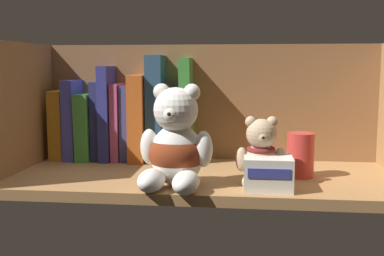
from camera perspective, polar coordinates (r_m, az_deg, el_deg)
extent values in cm
cube|color=#9E7042|center=(93.97, 1.38, -6.23)|extent=(74.73, 31.42, 2.00)
cube|color=brown|center=(107.93, 2.18, 2.62)|extent=(77.13, 1.20, 28.27)
cube|color=#9E7042|center=(102.43, -20.39, 1.90)|extent=(1.60, 33.82, 28.27)
cube|color=#B57920|center=(113.35, -15.51, 0.44)|extent=(3.13, 10.29, 15.82)
cube|color=#464BC1|center=(112.07, -14.04, 1.04)|extent=(2.63, 10.96, 18.24)
cube|color=green|center=(111.18, -12.48, 0.23)|extent=(3.42, 11.75, 15.18)
cube|color=navy|center=(110.16, -11.15, 0.92)|extent=(1.73, 9.96, 17.90)
cube|color=navy|center=(109.30, -10.04, 1.82)|extent=(2.32, 11.58, 21.39)
cube|color=#BE4E84|center=(108.88, -8.85, 0.78)|extent=(1.77, 10.13, 17.45)
cube|color=#42458A|center=(108.37, -7.80, 0.68)|extent=(1.85, 9.27, 17.12)
cube|color=#C95E21|center=(107.56, -6.29, 1.27)|extent=(3.51, 12.34, 19.42)
cube|color=navy|center=(106.56, -4.31, 2.41)|extent=(3.59, 9.77, 23.76)
cube|color=navy|center=(106.30, -2.28, 0.45)|extent=(3.50, 10.57, 16.53)
cube|color=#3B8E39|center=(105.50, -0.55, 2.20)|extent=(3.06, 9.56, 23.18)
ellipsoid|color=white|center=(83.93, -1.85, -3.31)|extent=(9.48, 8.70, 11.15)
sphere|color=white|center=(82.25, -1.98, 2.24)|extent=(7.93, 7.93, 7.93)
sphere|color=white|center=(83.36, -3.72, 4.43)|extent=(2.97, 2.97, 2.97)
sphere|color=white|center=(81.85, -0.01, 4.39)|extent=(2.97, 2.97, 2.97)
sphere|color=white|center=(79.61, -2.53, 1.72)|extent=(2.97, 2.97, 2.97)
sphere|color=black|center=(78.61, -2.75, 1.70)|extent=(1.04, 1.04, 1.04)
ellipsoid|color=white|center=(80.66, -4.98, -6.39)|extent=(5.38, 7.95, 3.96)
ellipsoid|color=white|center=(78.93, -0.74, -6.67)|extent=(5.38, 7.95, 3.96)
ellipsoid|color=white|center=(84.65, -5.23, -2.28)|extent=(3.61, 3.61, 6.44)
ellipsoid|color=white|center=(81.94, 1.42, -2.58)|extent=(3.61, 3.61, 6.44)
ellipsoid|color=maroon|center=(83.88, -1.85, -3.12)|extent=(10.26, 9.48, 7.80)
ellipsoid|color=tan|center=(85.38, 8.37, -4.41)|extent=(6.47, 5.94, 7.62)
sphere|color=tan|center=(84.03, 8.47, -0.72)|extent=(5.42, 5.42, 5.42)
sphere|color=tan|center=(83.94, 7.18, 0.75)|extent=(2.03, 2.03, 2.03)
sphere|color=tan|center=(84.37, 9.75, 0.73)|extent=(2.03, 2.03, 2.03)
sphere|color=tan|center=(82.19, 8.61, -1.13)|extent=(2.03, 2.03, 2.03)
sphere|color=black|center=(81.49, 8.67, -1.17)|extent=(0.71, 0.71, 0.71)
ellipsoid|color=tan|center=(82.21, 7.15, -6.60)|extent=(3.44, 5.30, 2.71)
ellipsoid|color=tan|center=(82.69, 10.06, -6.58)|extent=(3.44, 5.30, 2.71)
ellipsoid|color=tan|center=(84.50, 6.09, -3.83)|extent=(2.37, 2.37, 4.40)
ellipsoid|color=tan|center=(85.27, 10.70, -3.82)|extent=(2.37, 2.37, 4.40)
torus|color=maroon|center=(84.86, 8.40, -2.59)|extent=(5.20, 5.20, 0.98)
cylinder|color=#C63833|center=(93.46, 13.04, -3.18)|extent=(5.28, 5.28, 8.61)
cube|color=silver|center=(83.03, 9.24, -5.40)|extent=(8.36, 7.57, 5.81)
cube|color=#33388C|center=(79.10, 9.38, -5.51)|extent=(7.10, 0.16, 1.63)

